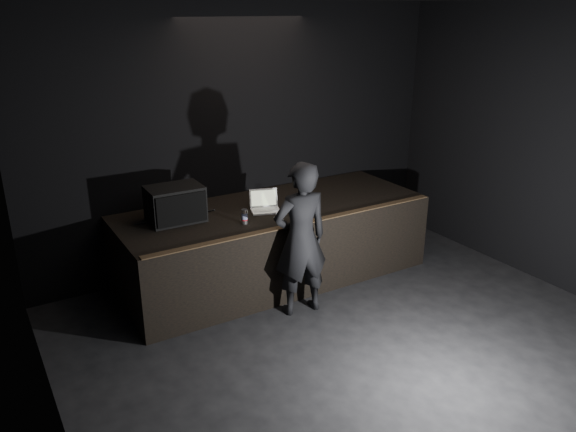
{
  "coord_description": "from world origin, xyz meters",
  "views": [
    {
      "loc": [
        -3.34,
        -3.22,
        3.4
      ],
      "look_at": [
        -0.03,
        2.3,
        1.01
      ],
      "focal_mm": 35.0,
      "sensor_mm": 36.0,
      "label": 1
    }
  ],
  "objects_px": {
    "stage_riser": "(274,242)",
    "laptop": "(265,205)",
    "stage_monitor": "(175,204)",
    "person": "(301,239)",
    "beer_can": "(244,216)"
  },
  "relations": [
    {
      "from": "stage_monitor",
      "to": "person",
      "type": "relative_size",
      "value": 0.36
    },
    {
      "from": "stage_riser",
      "to": "laptop",
      "type": "distance_m",
      "value": 0.59
    },
    {
      "from": "stage_monitor",
      "to": "beer_can",
      "type": "relative_size",
      "value": 3.68
    },
    {
      "from": "stage_riser",
      "to": "laptop",
      "type": "xyz_separation_m",
      "value": [
        -0.16,
        -0.06,
        0.56
      ]
    },
    {
      "from": "beer_can",
      "to": "stage_riser",
      "type": "bearing_deg",
      "value": 31.41
    },
    {
      "from": "stage_monitor",
      "to": "laptop",
      "type": "distance_m",
      "value": 1.13
    },
    {
      "from": "stage_riser",
      "to": "stage_monitor",
      "type": "bearing_deg",
      "value": 173.82
    },
    {
      "from": "laptop",
      "to": "person",
      "type": "distance_m",
      "value": 0.9
    },
    {
      "from": "stage_riser",
      "to": "beer_can",
      "type": "height_order",
      "value": "beer_can"
    },
    {
      "from": "stage_monitor",
      "to": "laptop",
      "type": "height_order",
      "value": "stage_monitor"
    },
    {
      "from": "person",
      "to": "stage_monitor",
      "type": "bearing_deg",
      "value": -40.21
    },
    {
      "from": "stage_riser",
      "to": "person",
      "type": "height_order",
      "value": "person"
    },
    {
      "from": "laptop",
      "to": "stage_riser",
      "type": "bearing_deg",
      "value": 39.55
    },
    {
      "from": "beer_can",
      "to": "person",
      "type": "bearing_deg",
      "value": -54.63
    },
    {
      "from": "stage_riser",
      "to": "person",
      "type": "distance_m",
      "value": 1.05
    }
  ]
}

